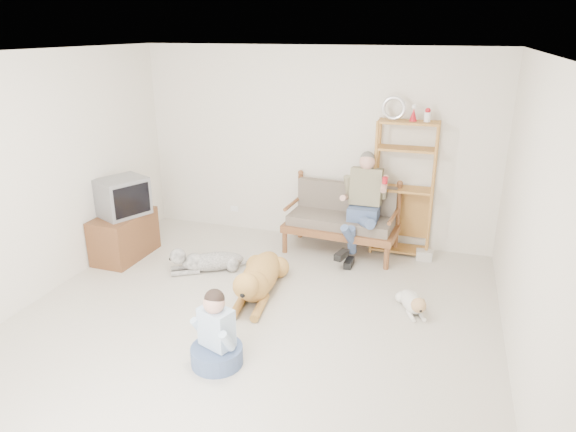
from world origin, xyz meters
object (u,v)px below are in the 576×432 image
(golden_retriever, at_px, (258,278))
(etagere, at_px, (403,187))
(tv_stand, at_px, (124,236))
(loveseat, at_px, (342,217))

(golden_retriever, bearing_deg, etagere, 44.22)
(etagere, relative_size, tv_stand, 2.30)
(tv_stand, relative_size, golden_retriever, 0.56)
(loveseat, relative_size, etagere, 0.74)
(etagere, xyz_separation_m, tv_stand, (-3.50, -1.27, -0.63))
(loveseat, distance_m, etagere, 0.91)
(tv_stand, height_order, golden_retriever, tv_stand)
(loveseat, height_order, golden_retriever, loveseat)
(tv_stand, bearing_deg, etagere, 21.72)
(loveseat, xyz_separation_m, etagere, (0.77, 0.18, 0.44))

